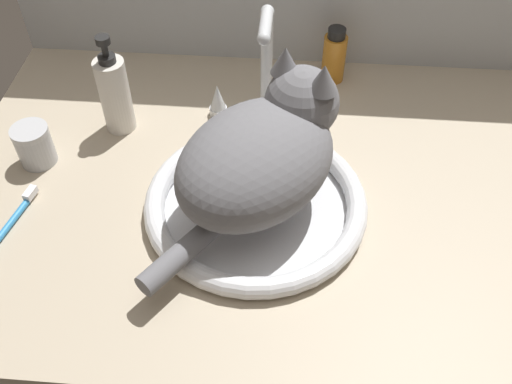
{
  "coord_description": "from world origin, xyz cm",
  "views": [
    {
      "loc": [
        -0.04,
        -63.66,
        70.78
      ],
      "look_at": [
        -4.76,
        -5.29,
        7.0
      ],
      "focal_mm": 40.28,
      "sensor_mm": 36.0,
      "label": 1
    }
  ],
  "objects_px": {
    "soap_pump_bottle": "(115,94)",
    "amber_bottle": "(334,56)",
    "sink_basin": "(256,203)",
    "metal_jar": "(35,145)",
    "toothbrush": "(4,231)",
    "faucet": "(266,81)",
    "cat": "(265,151)"
  },
  "relations": [
    {
      "from": "cat",
      "to": "metal_jar",
      "type": "height_order",
      "value": "cat"
    },
    {
      "from": "soap_pump_bottle",
      "to": "toothbrush",
      "type": "bearing_deg",
      "value": -114.52
    },
    {
      "from": "soap_pump_bottle",
      "to": "amber_bottle",
      "type": "relative_size",
      "value": 1.67
    },
    {
      "from": "metal_jar",
      "to": "toothbrush",
      "type": "height_order",
      "value": "metal_jar"
    },
    {
      "from": "cat",
      "to": "metal_jar",
      "type": "bearing_deg",
      "value": 170.83
    },
    {
      "from": "cat",
      "to": "soap_pump_bottle",
      "type": "xyz_separation_m",
      "value": [
        -0.27,
        0.16,
        -0.04
      ]
    },
    {
      "from": "sink_basin",
      "to": "soap_pump_bottle",
      "type": "height_order",
      "value": "soap_pump_bottle"
    },
    {
      "from": "cat",
      "to": "sink_basin",
      "type": "bearing_deg",
      "value": -125.22
    },
    {
      "from": "toothbrush",
      "to": "faucet",
      "type": "bearing_deg",
      "value": 38.52
    },
    {
      "from": "cat",
      "to": "amber_bottle",
      "type": "relative_size",
      "value": 3.28
    },
    {
      "from": "faucet",
      "to": "toothbrush",
      "type": "height_order",
      "value": "faucet"
    },
    {
      "from": "cat",
      "to": "soap_pump_bottle",
      "type": "height_order",
      "value": "cat"
    },
    {
      "from": "amber_bottle",
      "to": "faucet",
      "type": "bearing_deg",
      "value": -132.1
    },
    {
      "from": "sink_basin",
      "to": "cat",
      "type": "distance_m",
      "value": 0.1
    },
    {
      "from": "soap_pump_bottle",
      "to": "amber_bottle",
      "type": "distance_m",
      "value": 0.41
    },
    {
      "from": "soap_pump_bottle",
      "to": "metal_jar",
      "type": "relative_size",
      "value": 2.61
    },
    {
      "from": "toothbrush",
      "to": "metal_jar",
      "type": "bearing_deg",
      "value": 89.94
    },
    {
      "from": "faucet",
      "to": "cat",
      "type": "bearing_deg",
      "value": -86.5
    },
    {
      "from": "sink_basin",
      "to": "toothbrush",
      "type": "bearing_deg",
      "value": -167.97
    },
    {
      "from": "sink_basin",
      "to": "amber_bottle",
      "type": "bearing_deg",
      "value": 70.99
    },
    {
      "from": "soap_pump_bottle",
      "to": "toothbrush",
      "type": "distance_m",
      "value": 0.29
    },
    {
      "from": "faucet",
      "to": "sink_basin",
      "type": "bearing_deg",
      "value": -90.0
    },
    {
      "from": "soap_pump_bottle",
      "to": "toothbrush",
      "type": "height_order",
      "value": "soap_pump_bottle"
    },
    {
      "from": "amber_bottle",
      "to": "toothbrush",
      "type": "height_order",
      "value": "amber_bottle"
    },
    {
      "from": "amber_bottle",
      "to": "toothbrush",
      "type": "distance_m",
      "value": 0.66
    },
    {
      "from": "sink_basin",
      "to": "metal_jar",
      "type": "bearing_deg",
      "value": 167.97
    },
    {
      "from": "sink_basin",
      "to": "toothbrush",
      "type": "relative_size",
      "value": 1.84
    },
    {
      "from": "soap_pump_bottle",
      "to": "amber_bottle",
      "type": "height_order",
      "value": "soap_pump_bottle"
    },
    {
      "from": "metal_jar",
      "to": "toothbrush",
      "type": "distance_m",
      "value": 0.16
    },
    {
      "from": "sink_basin",
      "to": "soap_pump_bottle",
      "type": "xyz_separation_m",
      "value": [
        -0.26,
        0.18,
        0.06
      ]
    },
    {
      "from": "sink_basin",
      "to": "metal_jar",
      "type": "distance_m",
      "value": 0.38
    },
    {
      "from": "sink_basin",
      "to": "faucet",
      "type": "height_order",
      "value": "faucet"
    }
  ]
}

